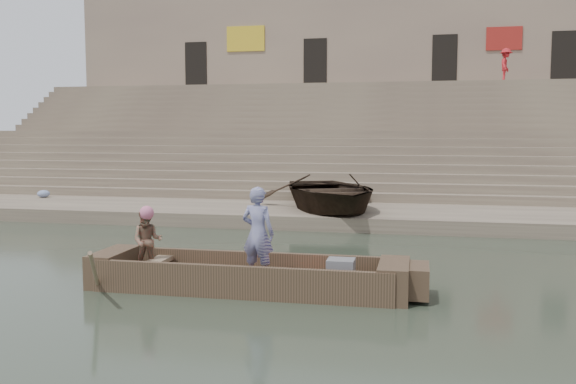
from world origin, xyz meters
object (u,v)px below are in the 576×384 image
(rowing_man, at_px, (147,241))
(beached_rowboat, at_px, (329,192))
(standing_man, at_px, (258,233))
(pedestrian, at_px, (506,65))
(television, at_px, (340,271))
(main_rowboat, at_px, (247,284))

(rowing_man, bearing_deg, beached_rowboat, 61.45)
(standing_man, relative_size, pedestrian, 1.00)
(standing_man, bearing_deg, television, -164.96)
(television, distance_m, pedestrian, 23.67)
(standing_man, distance_m, pedestrian, 23.98)
(beached_rowboat, xyz_separation_m, pedestrian, (6.73, 14.00, 5.06))
(main_rowboat, bearing_deg, television, 0.00)
(standing_man, xyz_separation_m, rowing_man, (-2.13, 0.16, -0.24))
(standing_man, height_order, pedestrian, pedestrian)
(main_rowboat, relative_size, pedestrian, 3.08)
(rowing_man, height_order, pedestrian, pedestrian)
(pedestrian, bearing_deg, standing_man, 176.59)
(standing_man, height_order, beached_rowboat, standing_man)
(rowing_man, relative_size, pedestrian, 0.71)
(beached_rowboat, bearing_deg, rowing_man, -126.84)
(standing_man, distance_m, beached_rowboat, 8.46)
(pedestrian, bearing_deg, rowing_man, 171.62)
(main_rowboat, relative_size, beached_rowboat, 0.94)
(main_rowboat, xyz_separation_m, rowing_man, (-1.90, 0.07, 0.68))
(main_rowboat, distance_m, standing_man, 0.95)
(television, xyz_separation_m, beached_rowboat, (-1.39, 8.38, 0.53))
(television, bearing_deg, pedestrian, 76.60)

